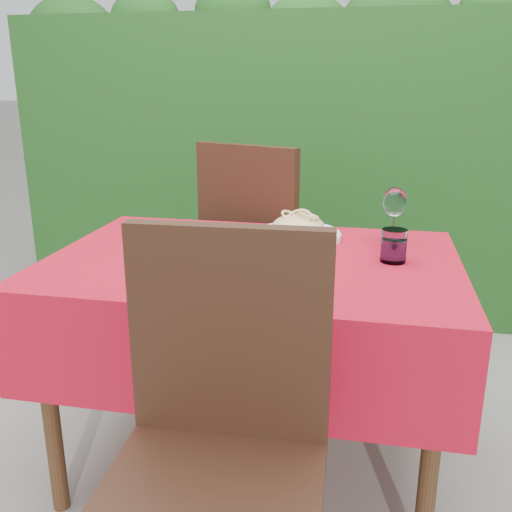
% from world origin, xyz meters
% --- Properties ---
extents(ground, '(60.00, 60.00, 0.00)m').
position_xyz_m(ground, '(0.00, 0.00, 0.00)').
color(ground, slate).
rests_on(ground, ground).
extents(hedge, '(3.20, 0.55, 1.78)m').
position_xyz_m(hedge, '(0.00, 1.55, 0.92)').
color(hedge, black).
rests_on(hedge, ground).
extents(dining_table, '(1.26, 0.86, 0.75)m').
position_xyz_m(dining_table, '(0.00, 0.00, 0.60)').
color(dining_table, '#412814').
rests_on(dining_table, ground).
extents(chair_near, '(0.46, 0.46, 0.99)m').
position_xyz_m(chair_near, '(0.07, -0.66, 0.57)').
color(chair_near, black).
rests_on(chair_near, ground).
extents(chair_far, '(0.60, 0.60, 1.03)m').
position_xyz_m(chair_far, '(-0.11, 0.67, 0.59)').
color(chair_far, black).
rests_on(chair_far, ground).
extents(pizza_plate, '(0.39, 0.39, 0.06)m').
position_xyz_m(pizza_plate, '(0.07, -0.14, 0.78)').
color(pizza_plate, white).
rests_on(pizza_plate, dining_table).
extents(pasta_plate, '(0.30, 0.30, 0.08)m').
position_xyz_m(pasta_plate, '(0.11, 0.24, 0.78)').
color(pasta_plate, white).
rests_on(pasta_plate, dining_table).
extents(water_glass, '(0.08, 0.08, 0.10)m').
position_xyz_m(water_glass, '(0.43, 0.04, 0.79)').
color(water_glass, silver).
rests_on(water_glass, dining_table).
extents(wine_glass, '(0.08, 0.08, 0.19)m').
position_xyz_m(wine_glass, '(0.43, 0.23, 0.88)').
color(wine_glass, silver).
rests_on(wine_glass, dining_table).
extents(fork, '(0.12, 0.20, 0.01)m').
position_xyz_m(fork, '(-0.26, -0.03, 0.75)').
color(fork, '#B1B1B8').
rests_on(fork, dining_table).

